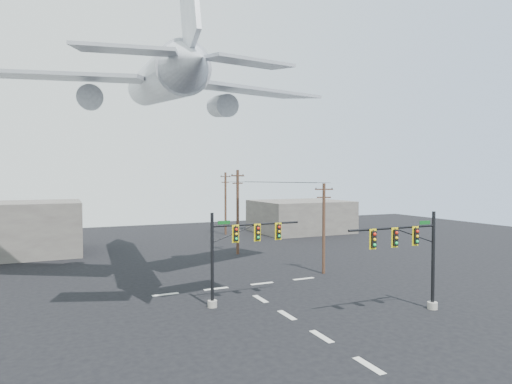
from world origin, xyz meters
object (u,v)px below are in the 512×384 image
signal_mast_far (236,252)px  utility_pole_a (324,226)px  signal_mast_near (414,256)px  utility_pole_c (226,202)px  airliner (159,82)px  utility_pole_b (238,210)px

signal_mast_far → utility_pole_a: utility_pole_a is taller
signal_mast_near → utility_pole_c: bearing=87.1°
signal_mast_near → airliner: (-13.12, 15.58, 13.05)m
utility_pole_a → utility_pole_c: (1.10, 28.69, 0.68)m
signal_mast_far → utility_pole_b: bearing=67.6°
utility_pole_a → utility_pole_c: bearing=110.0°
utility_pole_b → utility_pole_c: bearing=52.0°
signal_mast_near → utility_pole_b: 24.49m
signal_mast_far → utility_pole_c: utility_pole_c is taller
signal_mast_far → airliner: 16.32m
utility_pole_a → airliner: size_ratio=0.26×
signal_mast_near → airliner: size_ratio=0.23×
signal_mast_far → utility_pole_b: (7.35, 17.88, 1.38)m
utility_pole_a → utility_pole_b: (-3.46, 12.38, 0.72)m
signal_mast_far → utility_pole_a: 12.15m
signal_mast_near → utility_pole_c: 40.71m
utility_pole_a → airliner: bearing=-172.3°
utility_pole_b → signal_mast_far: bearing=-134.7°
utility_pole_b → airliner: (-10.64, -8.75, 11.74)m
utility_pole_b → utility_pole_c: size_ratio=1.01×
utility_pole_c → airliner: size_ratio=0.30×
utility_pole_c → utility_pole_b: bearing=-127.6°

